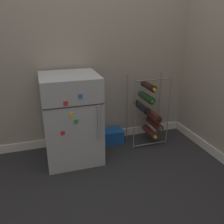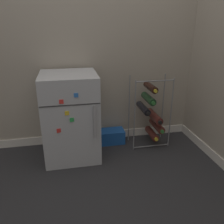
{
  "view_description": "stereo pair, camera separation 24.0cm",
  "coord_description": "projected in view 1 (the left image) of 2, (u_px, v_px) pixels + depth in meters",
  "views": [
    {
      "loc": [
        -0.59,
        -1.85,
        1.29
      ],
      "look_at": [
        0.08,
        0.29,
        0.42
      ],
      "focal_mm": 38.0,
      "sensor_mm": 36.0,
      "label": 1
    },
    {
      "loc": [
        -0.36,
        -1.9,
        1.29
      ],
      "look_at": [
        0.08,
        0.29,
        0.42
      ],
      "focal_mm": 38.0,
      "sensor_mm": 36.0,
      "label": 2
    }
  ],
  "objects": [
    {
      "name": "wall_back",
      "position": [
        96.0,
        26.0,
        2.33
      ],
      "size": [
        7.05,
        0.07,
        2.5
      ],
      "color": "#9E9384",
      "rests_on": "ground_plane"
    },
    {
      "name": "soda_box",
      "position": [
        110.0,
        136.0,
        2.65
      ],
      "size": [
        0.28,
        0.17,
        0.15
      ],
      "color": "#194C9E",
      "rests_on": "ground_plane"
    },
    {
      "name": "mini_fridge",
      "position": [
        72.0,
        118.0,
        2.25
      ],
      "size": [
        0.52,
        0.53,
        0.84
      ],
      "color": "#B7BABF",
      "rests_on": "ground_plane"
    },
    {
      "name": "ground_plane",
      "position": [
        113.0,
        164.0,
        2.27
      ],
      "size": [
        14.0,
        14.0,
        0.0
      ],
      "primitive_type": "plane",
      "color": "#28282B"
    },
    {
      "name": "wine_rack",
      "position": [
        149.0,
        112.0,
        2.58
      ],
      "size": [
        0.4,
        0.33,
        0.76
      ],
      "color": "slate",
      "rests_on": "ground_plane"
    }
  ]
}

